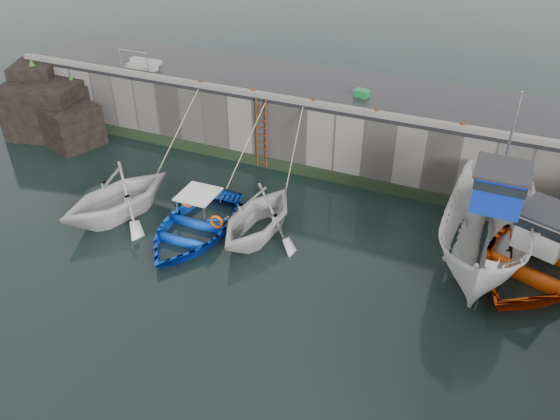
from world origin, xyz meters
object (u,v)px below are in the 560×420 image
at_px(fish_crate, 362,93).
at_px(bollard_a, 201,83).
at_px(boat_near_blacktrim, 258,235).
at_px(bollard_d, 377,112).
at_px(boat_far_orange, 543,253).
at_px(boat_near_white, 120,215).
at_px(boat_far_white, 488,232).
at_px(boat_near_blue, 194,232).
at_px(bollard_c, 314,101).
at_px(bollard_b, 253,92).
at_px(bollard_e, 462,126).
at_px(ladder, 261,134).

height_order(fish_crate, bollard_a, same).
distance_m(boat_near_blacktrim, bollard_d, 6.59).
bearing_deg(fish_crate, boat_near_blacktrim, -94.26).
xyz_separation_m(boat_near_blacktrim, boat_far_orange, (9.39, 2.28, 0.48)).
xyz_separation_m(boat_near_white, boat_far_white, (12.95, 2.67, 1.23)).
xyz_separation_m(bollard_a, bollard_d, (7.80, 0.00, 0.00)).
bearing_deg(boat_far_white, boat_near_blue, -166.01).
relative_size(boat_near_white, boat_near_blue, 0.89).
distance_m(boat_near_white, bollard_c, 8.79).
bearing_deg(bollard_b, bollard_c, 0.00).
distance_m(boat_near_white, bollard_b, 7.41).
height_order(boat_far_white, fish_crate, boat_far_white).
relative_size(boat_near_blue, bollard_e, 18.50).
relative_size(ladder, bollard_d, 11.43).
relative_size(boat_near_white, bollard_a, 16.42).
xyz_separation_m(boat_far_orange, bollard_d, (-6.69, 2.75, 2.82)).
bearing_deg(fish_crate, bollard_a, -156.95).
relative_size(boat_near_blacktrim, boat_far_white, 0.56).
distance_m(boat_far_orange, fish_crate, 9.38).
bearing_deg(fish_crate, boat_near_white, -123.10).
relative_size(bollard_a, bollard_b, 1.00).
bearing_deg(ladder, boat_far_white, -17.38).
relative_size(boat_far_white, boat_far_orange, 0.90).
distance_m(boat_far_white, fish_crate, 8.06).
relative_size(bollard_b, bollard_c, 1.00).
bearing_deg(bollard_a, fish_crate, 13.85).
distance_m(ladder, boat_far_orange, 11.79).
bearing_deg(bollard_e, ladder, -177.60).
bearing_deg(bollard_b, fish_crate, 21.48).
relative_size(ladder, bollard_e, 11.43).
xyz_separation_m(fish_crate, bollard_e, (4.31, -1.65, -0.00)).
height_order(boat_near_blacktrim, bollard_d, bollard_d).
height_order(ladder, boat_near_white, ladder).
bearing_deg(fish_crate, bollard_d, -46.98).
distance_m(fish_crate, bollard_c, 2.23).
height_order(fish_crate, bollard_b, same).
bearing_deg(ladder, fish_crate, 28.26).
height_order(bollard_b, bollard_c, same).
height_order(ladder, bollard_b, bollard_b).
xyz_separation_m(ladder, boat_near_blacktrim, (2.10, -4.69, -1.59)).
relative_size(boat_far_white, bollard_a, 27.29).
height_order(boat_near_white, bollard_e, bollard_e).
xyz_separation_m(bollard_a, bollard_e, (11.00, 0.00, 0.00)).
xyz_separation_m(boat_near_blacktrim, bollard_c, (0.10, 5.03, 3.30)).
distance_m(fish_crate, bollard_a, 6.89).
height_order(bollard_b, bollard_d, same).
bearing_deg(boat_near_white, boat_near_blue, 21.66).
bearing_deg(ladder, boat_near_blue, -91.08).
bearing_deg(bollard_a, boat_near_blue, -63.63).
bearing_deg(boat_near_white, boat_far_orange, 30.89).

